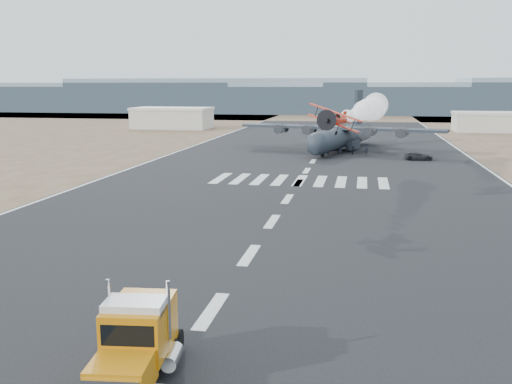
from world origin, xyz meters
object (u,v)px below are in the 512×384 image
(semi_truck, at_px, (137,340))
(crew_h, at_px, (320,149))
(aerobatic_biplane, at_px, (335,120))
(transport_aircraft, at_px, (343,135))
(crew_a, at_px, (347,148))
(crew_c, at_px, (366,151))
(hangar_left, at_px, (172,118))
(crew_g, at_px, (328,151))
(crew_d, at_px, (308,147))
(crew_f, at_px, (353,150))
(crew_e, at_px, (340,150))
(support_vehicle, at_px, (419,156))
(hangar_right, at_px, (489,122))
(crew_b, at_px, (320,149))

(semi_truck, relative_size, crew_h, 5.24)
(aerobatic_biplane, height_order, crew_h, aerobatic_biplane)
(transport_aircraft, relative_size, crew_a, 26.79)
(crew_a, distance_m, crew_c, 5.50)
(hangar_left, xyz_separation_m, crew_g, (54.06, -63.76, -2.52))
(crew_c, distance_m, crew_g, 7.97)
(semi_truck, distance_m, crew_d, 96.47)
(crew_f, bearing_deg, crew_a, 29.14)
(hangar_left, bearing_deg, crew_e, -46.85)
(aerobatic_biplane, bearing_deg, crew_f, 97.40)
(crew_c, xyz_separation_m, crew_d, (-12.15, 4.08, 0.09))
(crew_d, bearing_deg, support_vehicle, 86.37)
(hangar_right, xyz_separation_m, crew_f, (-39.02, -65.76, -2.15))
(aerobatic_biplane, distance_m, crew_c, 50.90)
(crew_c, bearing_deg, crew_d, -28.78)
(crew_f, relative_size, crew_h, 1.00)
(support_vehicle, relative_size, crew_h, 2.94)
(crew_a, bearing_deg, crew_b, -144.88)
(hangar_left, xyz_separation_m, crew_e, (56.38, -60.14, -2.61))
(hangar_left, height_order, crew_g, hangar_left)
(transport_aircraft, bearing_deg, crew_g, -89.07)
(crew_g, bearing_deg, crew_e, 56.27)
(hangar_right, relative_size, semi_truck, 2.27)
(crew_b, xyz_separation_m, crew_f, (6.70, -1.15, 0.02))
(semi_truck, height_order, crew_f, semi_truck)
(crew_g, bearing_deg, crew_b, 112.09)
(hangar_left, xyz_separation_m, crew_d, (49.51, -57.27, -2.51))
(crew_d, xyz_separation_m, crew_f, (9.47, -3.49, -0.03))
(hangar_right, xyz_separation_m, aerobatic_biplane, (-40.31, -116.27, 6.92))
(hangar_right, height_order, crew_c, hangar_right)
(crew_e, bearing_deg, transport_aircraft, 89.69)
(hangar_left, xyz_separation_m, support_vehicle, (71.29, -67.64, -2.70))
(crew_a, xyz_separation_m, crew_g, (-3.68, -6.27, 0.07))
(hangar_left, distance_m, support_vehicle, 98.31)
(hangar_right, xyz_separation_m, crew_h, (-45.72, -65.74, -2.15))
(aerobatic_biplane, bearing_deg, semi_truck, -90.42)
(crew_b, height_order, crew_d, crew_d)
(transport_aircraft, xyz_separation_m, crew_c, (5.11, -7.77, -2.48))
(aerobatic_biplane, xyz_separation_m, crew_b, (-5.41, 51.66, -9.09))
(crew_b, bearing_deg, crew_f, 76.55)
(hangar_right, relative_size, crew_c, 12.76)
(support_vehicle, bearing_deg, crew_d, 61.61)
(hangar_right, xyz_separation_m, crew_g, (-43.94, -68.76, -2.12))
(crew_f, distance_m, crew_h, 6.70)
(aerobatic_biplane, relative_size, crew_h, 3.70)
(crew_a, xyz_separation_m, crew_b, (-5.46, -2.12, 0.03))
(crew_f, distance_m, crew_g, 5.76)
(crew_d, bearing_deg, crew_a, 110.35)
(hangar_left, height_order, crew_f, hangar_left)
(transport_aircraft, relative_size, crew_d, 24.37)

